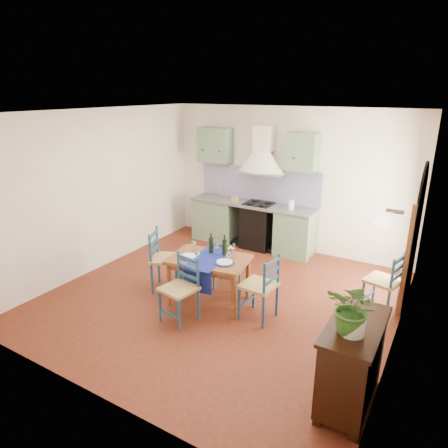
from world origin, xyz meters
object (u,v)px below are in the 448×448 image
(dining_table, at_px, (209,263))
(chair_near, at_px, (181,289))
(potted_plant, at_px, (354,309))
(sideboard, at_px, (351,361))

(dining_table, relative_size, chair_near, 1.32)
(dining_table, bearing_deg, potted_plant, -26.87)
(dining_table, height_order, chair_near, dining_table)
(potted_plant, bearing_deg, sideboard, 89.34)
(dining_table, height_order, potted_plant, potted_plant)
(chair_near, height_order, potted_plant, potted_plant)
(chair_near, xyz_separation_m, potted_plant, (2.42, -0.57, 0.71))
(chair_near, distance_m, potted_plant, 2.58)
(sideboard, bearing_deg, dining_table, 156.73)
(potted_plant, bearing_deg, chair_near, 166.72)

